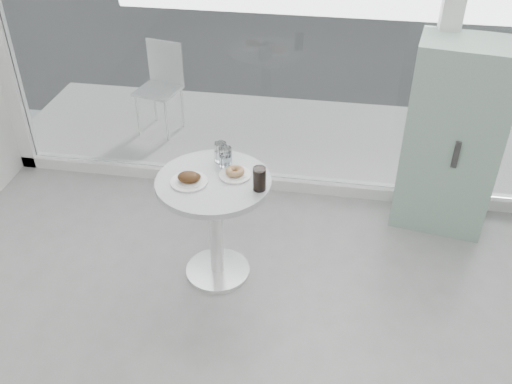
% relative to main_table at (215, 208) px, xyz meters
% --- Properties ---
extents(main_table, '(0.72, 0.72, 0.77)m').
position_rel_main_table_xyz_m(main_table, '(0.00, 0.00, 0.00)').
color(main_table, white).
rests_on(main_table, ground).
extents(patio_deck, '(5.60, 1.60, 0.05)m').
position_rel_main_table_xyz_m(patio_deck, '(0.50, 1.90, -0.53)').
color(patio_deck, beige).
rests_on(patio_deck, ground).
extents(mint_cabinet, '(0.72, 0.54, 1.42)m').
position_rel_main_table_xyz_m(mint_cabinet, '(1.53, 0.88, 0.16)').
color(mint_cabinet, '#84A997').
rests_on(mint_cabinet, ground).
extents(patio_chair, '(0.43, 0.43, 0.83)m').
position_rel_main_table_xyz_m(patio_chair, '(-0.94, 1.87, -0.03)').
color(patio_chair, white).
rests_on(patio_chair, patio_deck).
extents(plate_fritter, '(0.23, 0.23, 0.07)m').
position_rel_main_table_xyz_m(plate_fritter, '(-0.14, -0.05, 0.25)').
color(plate_fritter, white).
rests_on(plate_fritter, main_table).
extents(plate_donut, '(0.20, 0.20, 0.05)m').
position_rel_main_table_xyz_m(plate_donut, '(0.12, 0.07, 0.24)').
color(plate_donut, white).
rests_on(plate_donut, main_table).
extents(water_tumbler_a, '(0.08, 0.08, 0.13)m').
position_rel_main_table_xyz_m(water_tumbler_a, '(-0.00, 0.22, 0.28)').
color(water_tumbler_a, white).
rests_on(water_tumbler_a, main_table).
extents(water_tumbler_b, '(0.08, 0.08, 0.13)m').
position_rel_main_table_xyz_m(water_tumbler_b, '(0.04, 0.16, 0.28)').
color(water_tumbler_b, white).
rests_on(water_tumbler_b, main_table).
extents(cola_glass, '(0.08, 0.08, 0.15)m').
position_rel_main_table_xyz_m(cola_glass, '(0.30, -0.06, 0.29)').
color(cola_glass, white).
rests_on(cola_glass, main_table).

